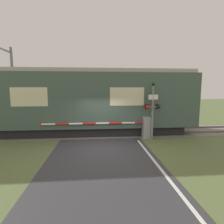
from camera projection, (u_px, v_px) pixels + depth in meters
ground_plane at (102, 148)px, 9.04m from camera, size 80.00×80.00×0.00m
track_bed at (101, 132)px, 12.13m from camera, size 36.00×3.20×0.13m
train at (38, 102)px, 11.49m from camera, size 20.63×2.98×4.25m
crossing_barrier at (138, 127)px, 10.68m from camera, size 6.71×0.44×1.35m
signal_post at (153, 108)px, 10.30m from camera, size 0.94×0.26×3.37m
catenary_pole at (13, 87)px, 13.26m from camera, size 0.20×1.90×6.09m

